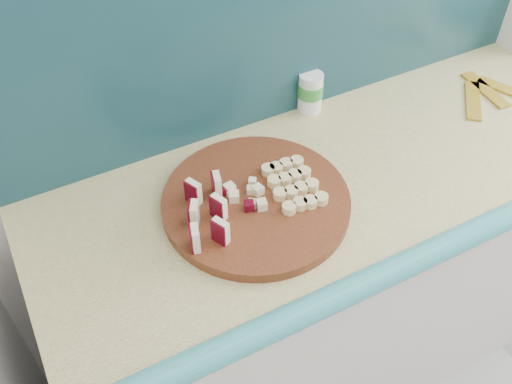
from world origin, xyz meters
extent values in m
cube|color=silver|center=(0.10, 1.50, 0.44)|extent=(2.20, 0.60, 0.88)
cube|color=tan|center=(0.10, 1.50, 0.90)|extent=(2.20, 0.60, 0.03)
cube|color=teal|center=(0.10, 1.79, 1.16)|extent=(2.20, 0.02, 0.50)
cylinder|color=#4B2110|center=(-0.46, 1.50, 0.92)|extent=(0.48, 0.48, 0.03)
cube|color=#FBEAC9|center=(-0.64, 1.43, 0.97)|extent=(0.02, 0.04, 0.06)
cube|color=#4C0514|center=(-0.65, 1.43, 0.97)|extent=(0.01, 0.04, 0.06)
cube|color=#FBEAC9|center=(-0.62, 1.49, 0.97)|extent=(0.02, 0.04, 0.06)
cube|color=#4C0514|center=(-0.63, 1.50, 0.97)|extent=(0.01, 0.04, 0.06)
cube|color=#FBEAC9|center=(-0.59, 1.56, 0.97)|extent=(0.02, 0.04, 0.06)
cube|color=#4C0514|center=(-0.60, 1.56, 0.97)|extent=(0.01, 0.04, 0.06)
cube|color=#FBEAC9|center=(-0.59, 1.43, 0.97)|extent=(0.02, 0.04, 0.06)
cube|color=#4C0514|center=(-0.60, 1.43, 0.97)|extent=(0.01, 0.04, 0.06)
cube|color=#FBEAC9|center=(-0.56, 1.49, 0.97)|extent=(0.02, 0.04, 0.06)
cube|color=#4C0514|center=(-0.57, 1.49, 0.97)|extent=(0.01, 0.04, 0.06)
cube|color=#FBEAC9|center=(-0.54, 1.55, 0.97)|extent=(0.02, 0.04, 0.06)
cube|color=#4C0514|center=(-0.55, 1.55, 0.97)|extent=(0.01, 0.04, 0.06)
cube|color=beige|center=(-0.48, 1.50, 0.95)|extent=(0.02, 0.02, 0.02)
cube|color=beige|center=(-0.47, 1.51, 0.95)|extent=(0.02, 0.02, 0.02)
cube|color=#4C0514|center=(-0.48, 1.53, 0.95)|extent=(0.02, 0.02, 0.02)
cube|color=beige|center=(-0.49, 1.51, 0.95)|extent=(0.02, 0.02, 0.02)
cube|color=beige|center=(-0.50, 1.52, 0.95)|extent=(0.02, 0.02, 0.02)
cube|color=beige|center=(-0.52, 1.51, 0.95)|extent=(0.02, 0.02, 0.02)
cube|color=beige|center=(-0.50, 1.50, 0.95)|extent=(0.02, 0.02, 0.02)
cube|color=beige|center=(-0.50, 1.48, 0.95)|extent=(0.02, 0.02, 0.02)
cube|color=#4C0514|center=(-0.48, 1.47, 0.95)|extent=(0.02, 0.02, 0.02)
cube|color=beige|center=(-0.48, 1.49, 0.95)|extent=(0.02, 0.02, 0.02)
cylinder|color=beige|center=(-0.41, 1.43, 0.95)|extent=(0.03, 0.03, 0.02)
cylinder|color=beige|center=(-0.39, 1.43, 0.95)|extent=(0.03, 0.03, 0.02)
cylinder|color=beige|center=(-0.36, 1.42, 0.95)|extent=(0.03, 0.03, 0.02)
cylinder|color=beige|center=(-0.34, 1.42, 0.95)|extent=(0.03, 0.03, 0.02)
cylinder|color=beige|center=(-0.41, 1.47, 0.95)|extent=(0.03, 0.03, 0.02)
cylinder|color=beige|center=(-0.38, 1.47, 0.95)|extent=(0.03, 0.03, 0.02)
cylinder|color=beige|center=(-0.36, 1.47, 0.95)|extent=(0.03, 0.03, 0.02)
cylinder|color=beige|center=(-0.33, 1.46, 0.95)|extent=(0.03, 0.03, 0.02)
cylinder|color=beige|center=(-0.41, 1.52, 0.95)|extent=(0.03, 0.03, 0.02)
cylinder|color=beige|center=(-0.38, 1.51, 0.95)|extent=(0.03, 0.03, 0.02)
cylinder|color=beige|center=(-0.35, 1.51, 0.95)|extent=(0.03, 0.03, 0.02)
cylinder|color=beige|center=(-0.33, 1.51, 0.95)|extent=(0.03, 0.03, 0.02)
cylinder|color=beige|center=(-0.40, 1.56, 0.95)|extent=(0.03, 0.03, 0.02)
cylinder|color=beige|center=(-0.37, 1.56, 0.95)|extent=(0.03, 0.03, 0.02)
cylinder|color=beige|center=(-0.35, 1.56, 0.95)|extent=(0.03, 0.03, 0.02)
cylinder|color=beige|center=(-0.32, 1.55, 0.95)|extent=(0.03, 0.03, 0.02)
cylinder|color=white|center=(-0.16, 1.76, 0.97)|extent=(0.07, 0.07, 0.11)
cylinder|color=green|center=(-0.16, 1.76, 0.98)|extent=(0.07, 0.07, 0.04)
cube|color=gold|center=(0.27, 1.57, 0.91)|extent=(0.15, 0.16, 0.01)
cube|color=gold|center=(0.34, 1.59, 0.91)|extent=(0.06, 0.18, 0.01)
cube|color=gold|center=(0.40, 1.56, 0.91)|extent=(0.11, 0.18, 0.01)
camera|label=1|loc=(-0.88, 0.70, 1.90)|focal=40.00mm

